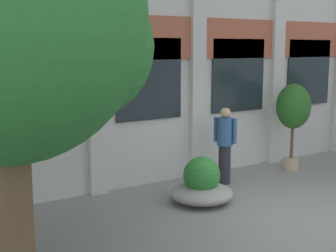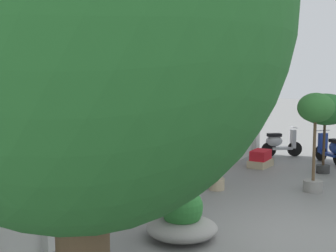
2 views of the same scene
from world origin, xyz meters
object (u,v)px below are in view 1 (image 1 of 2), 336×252
broadleaf_tree (4,25)px  potted_plant_wide_bowl (202,186)px  potted_plant_terracotta_small (293,110)px  resident_by_doorway (225,143)px

broadleaf_tree → potted_plant_wide_bowl: size_ratio=4.23×
potted_plant_terracotta_small → resident_by_doorway: size_ratio=1.25×
broadleaf_tree → potted_plant_terracotta_small: bearing=14.2°
potted_plant_wide_bowl → resident_by_doorway: (1.16, 0.74, 0.56)m
broadleaf_tree → potted_plant_terracotta_small: (6.97, 1.76, -1.72)m
broadleaf_tree → potted_plant_wide_bowl: bearing=14.8°
broadleaf_tree → resident_by_doorway: bearing=19.4°
broadleaf_tree → potted_plant_wide_bowl: broadleaf_tree is taller
potted_plant_terracotta_small → resident_by_doorway: 2.18m
potted_plant_wide_bowl → potted_plant_terracotta_small: 3.54m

